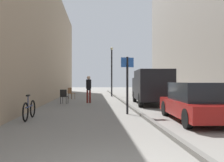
{
  "coord_description": "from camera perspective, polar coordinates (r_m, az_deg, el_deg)",
  "views": [
    {
      "loc": [
        -0.49,
        -2.88,
        1.52
      ],
      "look_at": [
        0.73,
        12.85,
        1.5
      ],
      "focal_mm": 38.36,
      "sensor_mm": 36.0,
      "label": 1
    }
  ],
  "objects": [
    {
      "name": "cafe_chair_by_doorway",
      "position": [
        20.14,
        -9.79,
        -2.69
      ],
      "size": [
        0.61,
        0.61,
        0.94
      ],
      "rotation": [
        0.0,
        0.0,
        4.09
      ],
      "color": "brown",
      "rests_on": "ground_plane"
    },
    {
      "name": "parked_car",
      "position": [
        9.56,
        19.43,
        -4.77
      ],
      "size": [
        2.02,
        4.29,
        1.45
      ],
      "rotation": [
        0.0,
        0.0,
        -0.05
      ],
      "color": "maroon",
      "rests_on": "ground_plane"
    },
    {
      "name": "ground_plane",
      "position": [
        14.96,
        -2.56,
        -5.75
      ],
      "size": [
        80.0,
        80.0,
        0.0
      ],
      "primitive_type": "plane",
      "color": "gray"
    },
    {
      "name": "pedestrian_main_foreground",
      "position": [
        16.37,
        -5.58,
        -1.52
      ],
      "size": [
        0.35,
        0.27,
        1.84
      ],
      "rotation": [
        0.0,
        0.0,
        0.32
      ],
      "color": "maroon",
      "rests_on": "ground_plane"
    },
    {
      "name": "kerb_strip",
      "position": [
        15.09,
        3.47,
        -5.47
      ],
      "size": [
        0.16,
        40.0,
        0.12
      ],
      "primitive_type": "cube",
      "color": "#615F5B",
      "rests_on": "ground_plane"
    },
    {
      "name": "delivery_van",
      "position": [
        15.54,
        9.3,
        -1.18
      ],
      "size": [
        2.34,
        5.14,
        2.17
      ],
      "rotation": [
        0.0,
        0.0,
        -0.08
      ],
      "color": "black",
      "rests_on": "ground_plane"
    },
    {
      "name": "cafe_chair_near_window",
      "position": [
        15.98,
        -11.39,
        -3.41
      ],
      "size": [
        0.53,
        0.53,
        0.94
      ],
      "rotation": [
        0.0,
        0.0,
        6.06
      ],
      "color": "black",
      "rests_on": "ground_plane"
    },
    {
      "name": "lamp_post",
      "position": [
        23.1,
        -0.07,
        3.06
      ],
      "size": [
        0.28,
        0.28,
        4.76
      ],
      "color": "black",
      "rests_on": "ground_plane"
    },
    {
      "name": "bicycle_leaning",
      "position": [
        9.95,
        -19.11,
        -6.49
      ],
      "size": [
        0.1,
        1.77,
        0.98
      ],
      "rotation": [
        0.0,
        0.0,
        0.0
      ],
      "color": "black",
      "rests_on": "ground_plane"
    },
    {
      "name": "street_sign_post",
      "position": [
        10.86,
        3.68,
        0.22
      ],
      "size": [
        0.59,
        0.15,
        2.6
      ],
      "rotation": [
        0.0,
        0.0,
        3.34
      ],
      "color": "black",
      "rests_on": "ground_plane"
    },
    {
      "name": "building_facade_left",
      "position": [
        15.87,
        -21.35,
        11.68
      ],
      "size": [
        2.82,
        40.0,
        9.42
      ],
      "primitive_type": "cube",
      "color": "gray",
      "rests_on": "ground_plane"
    }
  ]
}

